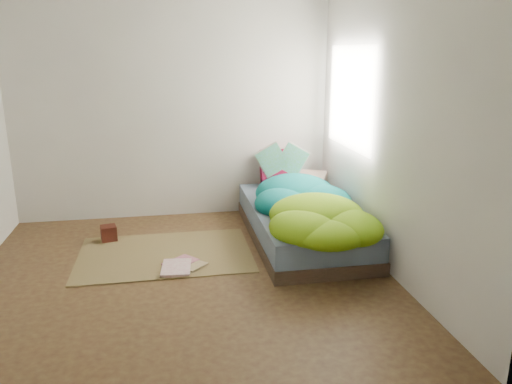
# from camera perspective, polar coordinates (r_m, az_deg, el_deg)

# --- Properties ---
(ground) EXTENTS (3.50, 3.50, 0.00)m
(ground) POSITION_cam_1_polar(r_m,az_deg,el_deg) (4.30, -8.26, -9.78)
(ground) COLOR #402418
(ground) RESTS_ON ground
(room_walls) EXTENTS (3.54, 3.54, 2.62)m
(room_walls) POSITION_cam_1_polar(r_m,az_deg,el_deg) (3.90, -9.04, 12.38)
(room_walls) COLOR silver
(room_walls) RESTS_ON ground
(bed) EXTENTS (1.00, 2.00, 0.34)m
(bed) POSITION_cam_1_polar(r_m,az_deg,el_deg) (5.07, 5.25, -3.57)
(bed) COLOR #31261B
(bed) RESTS_ON ground
(duvet) EXTENTS (0.96, 1.84, 0.34)m
(duvet) POSITION_cam_1_polar(r_m,az_deg,el_deg) (4.76, 6.05, -0.56)
(duvet) COLOR #076A76
(duvet) RESTS_ON bed
(rug) EXTENTS (1.60, 1.10, 0.01)m
(rug) POSITION_cam_1_polar(r_m,az_deg,el_deg) (4.80, -10.33, -6.99)
(rug) COLOR brown
(rug) RESTS_ON ground
(pillow_floral) EXTENTS (0.68, 0.58, 0.13)m
(pillow_floral) POSITION_cam_1_polar(r_m,az_deg,el_deg) (5.79, 5.04, 1.35)
(pillow_floral) COLOR white
(pillow_floral) RESTS_ON bed
(pillow_magenta) EXTENTS (0.42, 0.13, 0.42)m
(pillow_magenta) POSITION_cam_1_polar(r_m,az_deg,el_deg) (5.76, 2.59, 2.80)
(pillow_magenta) COLOR #540520
(pillow_magenta) RESTS_ON bed
(open_book) EXTENTS (0.48, 0.14, 0.29)m
(open_book) POSITION_cam_1_polar(r_m,az_deg,el_deg) (5.33, 3.04, 4.74)
(open_book) COLOR green
(open_book) RESTS_ON duvet
(wooden_box) EXTENTS (0.18, 0.18, 0.15)m
(wooden_box) POSITION_cam_1_polar(r_m,az_deg,el_deg) (5.23, -16.48, -4.52)
(wooden_box) COLOR #34160C
(wooden_box) RESTS_ON rug
(floor_book_a) EXTENTS (0.28, 0.37, 0.03)m
(floor_book_a) POSITION_cam_1_polar(r_m,az_deg,el_deg) (4.46, -10.72, -8.55)
(floor_book_a) COLOR white
(floor_book_a) RESTS_ON rug
(floor_book_b) EXTENTS (0.35, 0.34, 0.03)m
(floor_book_b) POSITION_cam_1_polar(r_m,az_deg,el_deg) (4.62, -9.47, -7.64)
(floor_book_b) COLOR pink
(floor_book_b) RESTS_ON rug
(floor_book_c) EXTENTS (0.36, 0.36, 0.02)m
(floor_book_c) POSITION_cam_1_polar(r_m,az_deg,el_deg) (4.44, -8.70, -8.61)
(floor_book_c) COLOR tan
(floor_book_c) RESTS_ON rug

